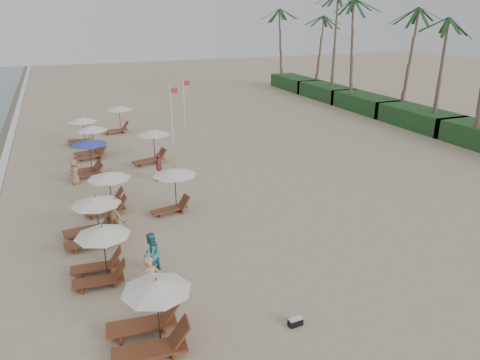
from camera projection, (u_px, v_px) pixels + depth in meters
name	position (u px, v px, depth m)	size (l,w,h in m)	color
ground	(259.00, 246.00, 19.59)	(160.00, 160.00, 0.00)	tan
shrub_hedge	(419.00, 118.00, 39.68)	(3.20, 53.00, 1.60)	#193D1C
palm_row	(425.00, 7.00, 37.25)	(7.00, 52.00, 12.30)	brown
lounger_station_0	(148.00, 318.00, 13.48)	(2.71, 2.22, 2.18)	brown
lounger_station_1	(99.00, 254.00, 16.82)	(2.44, 2.07, 2.14)	brown
lounger_station_2	(91.00, 222.00, 19.70)	(2.70, 2.16, 2.06)	brown
lounger_station_3	(105.00, 192.00, 22.71)	(2.55, 2.17, 2.07)	brown
lounger_station_4	(87.00, 156.00, 27.66)	(2.46, 2.28, 2.31)	brown
lounger_station_5	(90.00, 142.00, 31.20)	(2.57, 2.32, 2.25)	brown
lounger_station_6	(81.00, 130.00, 34.19)	(2.43, 2.18, 2.11)	brown
inland_station_0	(172.00, 185.00, 22.53)	(2.62, 2.24, 2.22)	brown
inland_station_1	(151.00, 144.00, 29.94)	(2.84, 2.24, 2.22)	brown
inland_station_2	(117.00, 117.00, 37.55)	(2.74, 2.24, 2.22)	brown
beachgoer_near	(151.00, 282.00, 15.30)	(0.68, 0.45, 1.88)	tan
beachgoer_mid_a	(151.00, 253.00, 17.32)	(0.81, 0.63, 1.68)	teal
beachgoer_mid_b	(115.00, 217.00, 20.21)	(1.17, 0.67, 1.81)	#93704A
beachgoer_far_a	(159.00, 167.00, 26.99)	(0.99, 0.41, 1.69)	#B2474C
beachgoer_far_b	(75.00, 172.00, 26.41)	(0.74, 0.48, 1.51)	#A07457
duffel_bag	(295.00, 322.00, 14.57)	(0.48, 0.26, 0.26)	black
flag_pole_near	(172.00, 110.00, 34.97)	(0.59, 0.08, 4.28)	silver
flag_pole_far	(184.00, 101.00, 38.85)	(0.60, 0.08, 4.27)	silver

